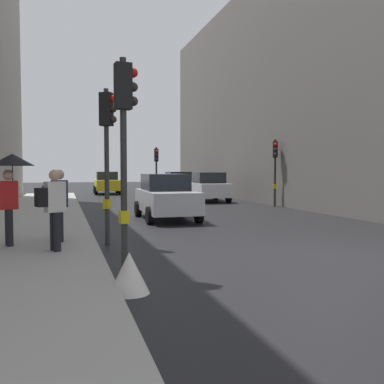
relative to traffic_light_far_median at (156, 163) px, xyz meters
The scene contains 15 objects.
ground_plane 19.92m from the traffic_light_far_median, 90.21° to the right, with size 120.00×120.00×0.00m, color black.
sidewalk_kerb 15.55m from the traffic_light_far_median, 116.37° to the right, with size 3.37×40.00×0.16m, color #A8A5A0.
building_facade_right 12.67m from the traffic_light_far_median, 22.68° to the right, with size 12.00×34.55×13.25m, color slate.
traffic_light_far_median is the anchor object (origin of this frame).
traffic_light_near_right 17.72m from the traffic_light_far_median, 105.82° to the right, with size 0.44×0.36×3.98m.
traffic_light_near_left 20.84m from the traffic_light_far_median, 103.39° to the right, with size 0.44×0.27×3.98m.
traffic_light_mid_street 9.01m from the traffic_light_far_median, 58.59° to the right, with size 0.33×0.45×3.50m.
car_green_estate 5.29m from the traffic_light_far_median, 59.53° to the left, with size 2.04×4.21×1.76m.
car_silver_hatchback 12.15m from the traffic_light_far_median, 100.03° to the right, with size 2.06×4.22×1.76m.
car_white_compact 4.32m from the traffic_light_far_median, 51.97° to the right, with size 2.22×4.30×1.76m.
car_yellow_taxi 7.49m from the traffic_light_far_median, 110.45° to the left, with size 2.12×4.25×1.76m.
pedestrian_with_umbrella 18.86m from the traffic_light_far_median, 112.07° to the right, with size 1.00×1.00×2.14m.
pedestrian_with_black_backpack 19.53m from the traffic_light_far_median, 108.38° to the right, with size 0.66×0.48×1.77m.
pedestrian_with_grey_backpack 18.28m from the traffic_light_far_median, 109.41° to the right, with size 0.61×0.36×1.77m.
warning_sign_triangle 22.32m from the traffic_light_far_median, 102.89° to the right, with size 0.64×0.64×0.65m, color silver.
Camera 1 is at (-5.86, -8.64, 1.93)m, focal length 41.10 mm.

